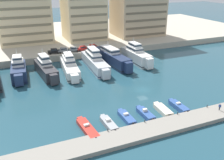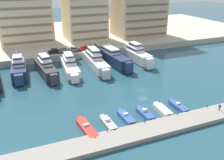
{
  "view_description": "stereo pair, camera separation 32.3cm",
  "coord_description": "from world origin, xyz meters",
  "views": [
    {
      "loc": [
        -31.39,
        -52.78,
        28.13
      ],
      "look_at": [
        -7.33,
        4.0,
        2.5
      ],
      "focal_mm": 40.0,
      "sensor_mm": 36.0,
      "label": 1
    },
    {
      "loc": [
        -31.09,
        -52.9,
        28.13
      ],
      "look_at": [
        -7.33,
        4.0,
        2.5
      ],
      "focal_mm": 40.0,
      "sensor_mm": 36.0,
      "label": 2
    }
  ],
  "objects": [
    {
      "name": "motorboat_blue_mid_left",
      "position": [
        -10.69,
        -11.74,
        0.49
      ],
      "size": [
        1.89,
        6.68,
        1.34
      ],
      "color": "#33569E",
      "rests_on": "ground"
    },
    {
      "name": "motorboat_cream_center",
      "position": [
        -1.77,
        -12.04,
        0.5
      ],
      "size": [
        2.34,
        6.5,
        0.99
      ],
      "color": "beige",
      "rests_on": "ground"
    },
    {
      "name": "bollard_east_mid",
      "position": [
        -0.37,
        -15.53,
        1.22
      ],
      "size": [
        0.2,
        0.2,
        0.61
      ],
      "color": "#2D2D33",
      "rests_on": "pier_dock"
    },
    {
      "name": "motorboat_red_far_left",
      "position": [
        -19.61,
        -12.5,
        0.46
      ],
      "size": [
        2.66,
        8.71,
        1.26
      ],
      "color": "red",
      "rests_on": "ground"
    },
    {
      "name": "bollard_east",
      "position": [
        7.68,
        -15.53,
        1.22
      ],
      "size": [
        0.2,
        0.2,
        0.61
      ],
      "color": "#2D2D33",
      "rests_on": "pier_dock"
    },
    {
      "name": "yacht_navy_left",
      "position": [
        -29.8,
        22.31,
        2.38
      ],
      "size": [
        5.07,
        15.46,
        8.24
      ],
      "color": "navy",
      "rests_on": "ground"
    },
    {
      "name": "bollard_west_mid",
      "position": [
        -8.42,
        -15.53,
        1.22
      ],
      "size": [
        0.2,
        0.2,
        0.61
      ],
      "color": "#2D2D33",
      "rests_on": "pier_dock"
    },
    {
      "name": "motorboat_grey_left",
      "position": [
        -15.14,
        -12.6,
        0.54
      ],
      "size": [
        2.01,
        6.58,
        1.53
      ],
      "color": "#9EA3A8",
      "rests_on": "ground"
    },
    {
      "name": "yacht_charcoal_mid_left",
      "position": [
        -22.15,
        20.5,
        2.31
      ],
      "size": [
        5.29,
        17.84,
        8.13
      ],
      "color": "#333338",
      "rests_on": "ground"
    },
    {
      "name": "apartment_block_far_left",
      "position": [
        -23.99,
        56.52,
        15.61
      ],
      "size": [
        21.23,
        13.98,
        28.44
      ],
      "color": "beige",
      "rests_on": "quay_promenade"
    },
    {
      "name": "car_grey_left",
      "position": [
        -13.3,
        35.58,
        3.31
      ],
      "size": [
        4.13,
        1.98,
        1.8
      ],
      "color": "slate",
      "rests_on": "quay_promenade"
    },
    {
      "name": "quay_promenade",
      "position": [
        0.0,
        67.9,
        1.17
      ],
      "size": [
        180.0,
        70.0,
        2.34
      ],
      "primitive_type": "cube",
      "color": "#BCB29E",
      "rests_on": "ground"
    },
    {
      "name": "bollard_west",
      "position": [
        -16.47,
        -15.53,
        1.22
      ],
      "size": [
        0.2,
        0.2,
        0.61
      ],
      "color": "#2D2D33",
      "rests_on": "pier_dock"
    },
    {
      "name": "motorboat_blue_center_left",
      "position": [
        -6.24,
        -12.0,
        0.53
      ],
      "size": [
        1.92,
        6.48,
        1.57
      ],
      "color": "#33569E",
      "rests_on": "ground"
    },
    {
      "name": "yacht_silver_center",
      "position": [
        -6.14,
        21.31,
        2.33
      ],
      "size": [
        4.88,
        22.59,
        8.22
      ],
      "color": "silver",
      "rests_on": "ground"
    },
    {
      "name": "pier_dock",
      "position": [
        0.0,
        -17.85,
        0.45
      ],
      "size": [
        120.0,
        5.13,
        0.89
      ],
      "primitive_type": "cube",
      "color": "gray",
      "rests_on": "ground"
    },
    {
      "name": "ground_plane",
      "position": [
        0.0,
        0.0,
        0.0
      ],
      "size": [
        400.0,
        400.0,
        0.0
      ],
      "primitive_type": "plane",
      "color": "#234C5B"
    },
    {
      "name": "pedestrian_mid_deck",
      "position": [
        9.22,
        -17.62,
        1.82
      ],
      "size": [
        0.31,
        0.59,
        1.57
      ],
      "color": "#282D3D",
      "rests_on": "pier_dock"
    },
    {
      "name": "car_red_center_left",
      "position": [
        -6.12,
        35.17,
        3.31
      ],
      "size": [
        4.11,
        1.95,
        1.8
      ],
      "color": "red",
      "rests_on": "quay_promenade"
    },
    {
      "name": "apartment_block_mid_left",
      "position": [
        26.16,
        52.33,
        15.4
      ],
      "size": [
        22.31,
        17.07,
        28.05
      ],
      "color": "#C6AD89",
      "rests_on": "quay_promenade"
    },
    {
      "name": "apartment_block_left",
      "position": [
        0.5,
        54.33,
        15.49
      ],
      "size": [
        16.95,
        17.2,
        28.21
      ],
      "color": "beige",
      "rests_on": "quay_promenade"
    },
    {
      "name": "yacht_white_mid_right",
      "position": [
        9.26,
        21.31,
        2.55
      ],
      "size": [
        4.85,
        17.87,
        8.58
      ],
      "color": "white",
      "rests_on": "ground"
    },
    {
      "name": "car_red_center",
      "position": [
        -1.99,
        36.0,
        3.31
      ],
      "size": [
        4.1,
        1.92,
        1.8
      ],
      "color": "red",
      "rests_on": "quay_promenade"
    },
    {
      "name": "yacht_navy_center_right",
      "position": [
        0.65,
        22.87,
        2.36
      ],
      "size": [
        6.0,
        23.02,
        7.45
      ],
      "color": "navy",
      "rests_on": "ground"
    },
    {
      "name": "motorboat_blue_center_right",
      "position": [
        2.47,
        -12.16,
        0.54
      ],
      "size": [
        1.89,
        6.68,
        1.41
      ],
      "color": "#33569E",
      "rests_on": "ground"
    },
    {
      "name": "car_black_far_left",
      "position": [
        -16.78,
        35.67,
        3.31
      ],
      "size": [
        4.15,
        2.02,
        1.8
      ],
      "color": "black",
      "rests_on": "quay_promenade"
    },
    {
      "name": "car_grey_mid_left",
      "position": [
        -9.65,
        35.27,
        3.31
      ],
      "size": [
        4.13,
        1.98,
        1.8
      ],
      "color": "slate",
      "rests_on": "quay_promenade"
    },
    {
      "name": "yacht_white_center_left",
      "position": [
        -14.76,
        20.88,
        2.06
      ],
      "size": [
        5.61,
        20.23,
        7.5
      ],
      "color": "white",
      "rests_on": "ground"
    }
  ]
}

